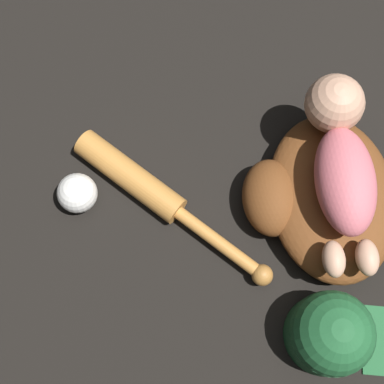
# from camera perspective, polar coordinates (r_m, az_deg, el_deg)

# --- Properties ---
(ground_plane) EXTENTS (6.00, 6.00, 0.00)m
(ground_plane) POSITION_cam_1_polar(r_m,az_deg,el_deg) (1.08, 14.65, -0.95)
(ground_plane) COLOR black
(baseball_glove) EXTENTS (0.40, 0.36, 0.09)m
(baseball_glove) POSITION_cam_1_polar(r_m,az_deg,el_deg) (1.03, 13.55, -0.32)
(baseball_glove) COLOR brown
(baseball_glove) RESTS_ON ground
(baby_figure) EXTENTS (0.35, 0.21, 0.11)m
(baby_figure) POSITION_cam_1_polar(r_m,az_deg,el_deg) (0.97, 15.56, 3.87)
(baby_figure) COLOR #D16670
(baby_figure) RESTS_ON baseball_glove
(baseball_bat) EXTENTS (0.42, 0.24, 0.06)m
(baseball_bat) POSITION_cam_1_polar(r_m,az_deg,el_deg) (1.03, -4.49, 0.08)
(baseball_bat) COLOR #C6843D
(baseball_bat) RESTS_ON ground
(baseball) EXTENTS (0.08, 0.08, 0.08)m
(baseball) POSITION_cam_1_polar(r_m,az_deg,el_deg) (1.04, -12.14, -0.12)
(baseball) COLOR white
(baseball) RESTS_ON ground
(baseball_cap) EXTENTS (0.20, 0.22, 0.14)m
(baseball_cap) POSITION_cam_1_polar(r_m,az_deg,el_deg) (0.97, 14.63, -14.39)
(baseball_cap) COLOR #1E562D
(baseball_cap) RESTS_ON ground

